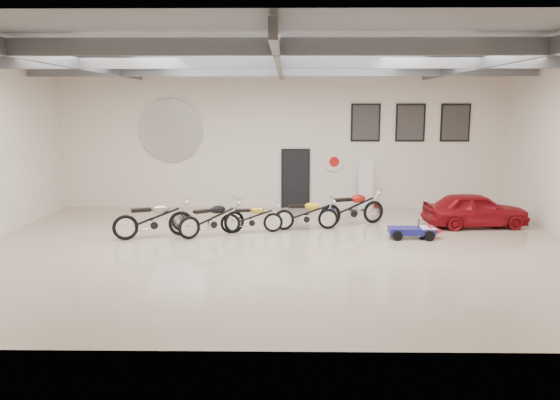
{
  "coord_description": "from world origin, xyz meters",
  "views": [
    {
      "loc": [
        0.21,
        -13.77,
        3.68
      ],
      "look_at": [
        0.0,
        1.2,
        1.1
      ],
      "focal_mm": 35.0,
      "sensor_mm": 36.0,
      "label": 1
    }
  ],
  "objects_px": {
    "motorcycle_yellow": "(306,213)",
    "motorcycle_red": "(352,207)",
    "motorcycle_black": "(212,218)",
    "motorcycle_gold": "(252,217)",
    "motorcycle_silver": "(153,218)",
    "banner_stand": "(366,185)",
    "go_kart": "(416,228)",
    "vintage_car": "(475,210)"
  },
  "relations": [
    {
      "from": "banner_stand",
      "to": "motorcycle_yellow",
      "type": "bearing_deg",
      "value": -121.08
    },
    {
      "from": "motorcycle_silver",
      "to": "go_kart",
      "type": "xyz_separation_m",
      "value": [
        7.42,
        0.04,
        -0.29
      ]
    },
    {
      "from": "motorcycle_gold",
      "to": "motorcycle_red",
      "type": "height_order",
      "value": "motorcycle_red"
    },
    {
      "from": "motorcycle_gold",
      "to": "motorcycle_yellow",
      "type": "xyz_separation_m",
      "value": [
        1.61,
        0.44,
        0.03
      ]
    },
    {
      "from": "motorcycle_silver",
      "to": "vintage_car",
      "type": "xyz_separation_m",
      "value": [
        9.57,
        1.57,
        -0.03
      ]
    },
    {
      "from": "motorcycle_silver",
      "to": "motorcycle_gold",
      "type": "relative_size",
      "value": 1.22
    },
    {
      "from": "motorcycle_silver",
      "to": "go_kart",
      "type": "distance_m",
      "value": 7.43
    },
    {
      "from": "motorcycle_red",
      "to": "vintage_car",
      "type": "bearing_deg",
      "value": -26.71
    },
    {
      "from": "motorcycle_yellow",
      "to": "motorcycle_red",
      "type": "xyz_separation_m",
      "value": [
        1.46,
        0.63,
        0.08
      ]
    },
    {
      "from": "banner_stand",
      "to": "motorcycle_black",
      "type": "distance_m",
      "value": 6.39
    },
    {
      "from": "motorcycle_silver",
      "to": "banner_stand",
      "type": "bearing_deg",
      "value": 11.19
    },
    {
      "from": "motorcycle_silver",
      "to": "vintage_car",
      "type": "height_order",
      "value": "motorcycle_silver"
    },
    {
      "from": "motorcycle_yellow",
      "to": "motorcycle_silver",
      "type": "bearing_deg",
      "value": -172.99
    },
    {
      "from": "motorcycle_silver",
      "to": "motorcycle_yellow",
      "type": "distance_m",
      "value": 4.49
    },
    {
      "from": "motorcycle_black",
      "to": "vintage_car",
      "type": "xyz_separation_m",
      "value": [
        7.95,
        1.34,
        0.01
      ]
    },
    {
      "from": "motorcycle_black",
      "to": "motorcycle_yellow",
      "type": "relative_size",
      "value": 1.05
    },
    {
      "from": "vintage_car",
      "to": "motorcycle_silver",
      "type": "bearing_deg",
      "value": 93.9
    },
    {
      "from": "motorcycle_silver",
      "to": "vintage_car",
      "type": "distance_m",
      "value": 9.7
    },
    {
      "from": "motorcycle_gold",
      "to": "vintage_car",
      "type": "xyz_separation_m",
      "value": [
        6.84,
        0.9,
        0.07
      ]
    },
    {
      "from": "banner_stand",
      "to": "motorcycle_silver",
      "type": "xyz_separation_m",
      "value": [
        -6.57,
        -4.27,
        -0.34
      ]
    },
    {
      "from": "banner_stand",
      "to": "motorcycle_gold",
      "type": "distance_m",
      "value": 5.28
    },
    {
      "from": "motorcycle_red",
      "to": "motorcycle_gold",
      "type": "bearing_deg",
      "value": 175.1
    },
    {
      "from": "motorcycle_gold",
      "to": "vintage_car",
      "type": "height_order",
      "value": "vintage_car"
    },
    {
      "from": "motorcycle_black",
      "to": "motorcycle_yellow",
      "type": "xyz_separation_m",
      "value": [
        2.72,
        0.88,
        -0.03
      ]
    },
    {
      "from": "motorcycle_yellow",
      "to": "go_kart",
      "type": "relative_size",
      "value": 1.23
    },
    {
      "from": "motorcycle_black",
      "to": "motorcycle_gold",
      "type": "distance_m",
      "value": 1.19
    },
    {
      "from": "banner_stand",
      "to": "motorcycle_yellow",
      "type": "height_order",
      "value": "banner_stand"
    },
    {
      "from": "vintage_car",
      "to": "motorcycle_red",
      "type": "bearing_deg",
      "value": 82.0
    },
    {
      "from": "motorcycle_silver",
      "to": "motorcycle_black",
      "type": "bearing_deg",
      "value": -13.74
    },
    {
      "from": "motorcycle_red",
      "to": "go_kart",
      "type": "relative_size",
      "value": 1.42
    },
    {
      "from": "motorcycle_silver",
      "to": "motorcycle_red",
      "type": "height_order",
      "value": "motorcycle_red"
    },
    {
      "from": "vintage_car",
      "to": "motorcycle_yellow",
      "type": "bearing_deg",
      "value": 89.63
    },
    {
      "from": "motorcycle_gold",
      "to": "motorcycle_silver",
      "type": "bearing_deg",
      "value": -173.16
    },
    {
      "from": "motorcycle_yellow",
      "to": "motorcycle_gold",
      "type": "bearing_deg",
      "value": -172.03
    },
    {
      "from": "motorcycle_black",
      "to": "banner_stand",
      "type": "bearing_deg",
      "value": 5.66
    },
    {
      "from": "motorcycle_silver",
      "to": "motorcycle_black",
      "type": "distance_m",
      "value": 1.65
    },
    {
      "from": "motorcycle_silver",
      "to": "motorcycle_gold",
      "type": "height_order",
      "value": "motorcycle_silver"
    },
    {
      "from": "motorcycle_yellow",
      "to": "vintage_car",
      "type": "bearing_deg",
      "value": -2.25
    },
    {
      "from": "motorcycle_black",
      "to": "motorcycle_red",
      "type": "distance_m",
      "value": 4.44
    },
    {
      "from": "motorcycle_gold",
      "to": "vintage_car",
      "type": "relative_size",
      "value": 0.57
    },
    {
      "from": "motorcycle_yellow",
      "to": "go_kart",
      "type": "distance_m",
      "value": 3.26
    },
    {
      "from": "motorcycle_silver",
      "to": "motorcycle_black",
      "type": "relative_size",
      "value": 1.09
    }
  ]
}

